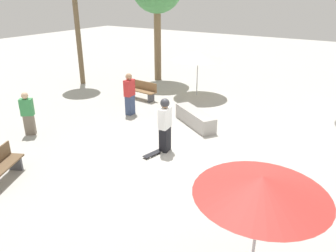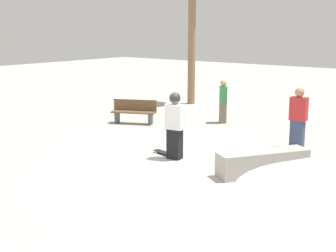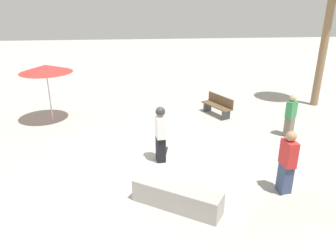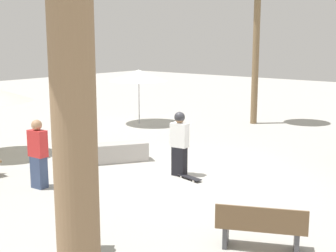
% 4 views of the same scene
% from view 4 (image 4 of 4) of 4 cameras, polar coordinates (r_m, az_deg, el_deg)
% --- Properties ---
extents(ground_plane, '(60.00, 60.00, 0.00)m').
position_cam_4_polar(ground_plane, '(13.22, 2.74, -5.72)').
color(ground_plane, '#B2AFA8').
extents(skater_main, '(0.31, 0.50, 1.78)m').
position_cam_4_polar(skater_main, '(12.75, 1.41, -1.89)').
color(skater_main, black).
rests_on(skater_main, ground_plane).
extents(skateboard, '(0.36, 0.82, 0.07)m').
position_cam_4_polar(skateboard, '(12.61, 2.65, -6.26)').
color(skateboard, black).
rests_on(skateboard, ground_plane).
extents(concrete_ledge, '(2.18, 1.68, 0.58)m').
position_cam_4_polar(concrete_ledge, '(14.35, -6.94, -3.28)').
color(concrete_ledge, '#A8A39E').
rests_on(concrete_ledge, ground_plane).
extents(bench_far, '(1.10, 1.63, 0.85)m').
position_cam_4_polar(bench_far, '(8.63, 11.25, -12.05)').
color(bench_far, '#47474C').
rests_on(bench_far, ground_plane).
extents(shade_umbrella_white, '(2.56, 2.56, 2.38)m').
position_cam_4_polar(shade_umbrella_white, '(20.45, -3.59, 6.19)').
color(shade_umbrella_white, '#B7B7BC').
rests_on(shade_umbrella_white, ground_plane).
extents(bystander_watching, '(0.49, 0.45, 1.58)m').
position_cam_4_polar(bystander_watching, '(8.43, -10.90, -9.96)').
color(bystander_watching, '#726656').
rests_on(bystander_watching, ground_plane).
extents(bystander_far, '(0.30, 0.50, 1.75)m').
position_cam_4_polar(bystander_far, '(12.15, -15.55, -3.33)').
color(bystander_far, '#38476B').
rests_on(bystander_far, ground_plane).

